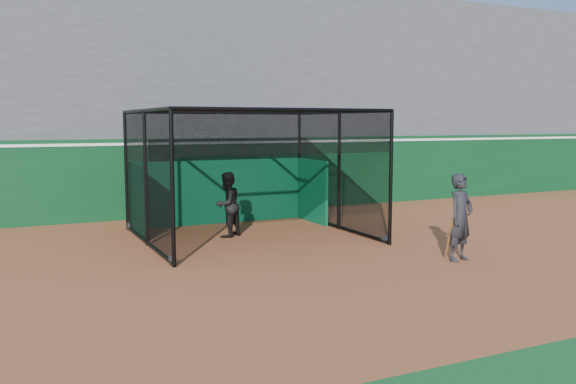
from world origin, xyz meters
name	(u,v)px	position (x,y,z in m)	size (l,w,h in m)	color
ground	(329,269)	(0.00, 0.00, 0.00)	(120.00, 120.00, 0.00)	brown
outfield_wall	(203,175)	(0.00, 8.50, 1.29)	(50.00, 0.50, 2.50)	#0A3819
grandstand	(171,83)	(0.00, 12.27, 4.48)	(50.00, 7.85, 8.95)	#4C4C4F
batting_cage	(249,175)	(-0.11, 4.09, 1.64)	(5.52, 5.11, 3.30)	black
batter	(227,205)	(-0.66, 4.32, 0.86)	(0.84, 0.65, 1.72)	black
on_deck_player	(460,217)	(2.99, -0.52, 0.96)	(0.79, 0.63, 1.91)	black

